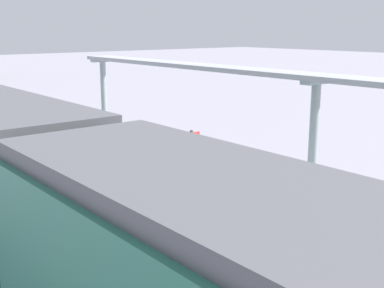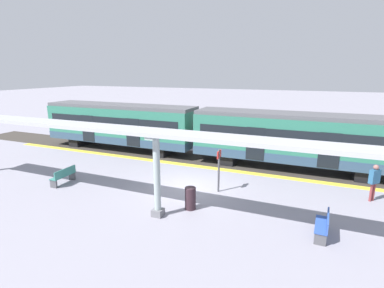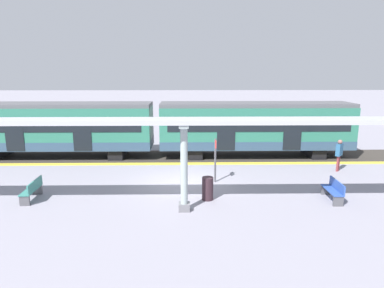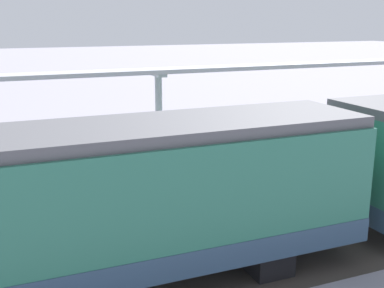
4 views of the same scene
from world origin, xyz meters
name	(u,v)px [view 4 (image 4 of 4)]	position (x,y,z in m)	size (l,w,h in m)	color
ground_plane	(194,185)	(0.00, 0.00, 0.00)	(176.00, 176.00, 0.00)	gray
tactile_edge_strip	(243,224)	(-3.54, 0.00, 0.00)	(0.52, 32.83, 0.01)	yellow
trackbed	(280,253)	(-5.40, 0.00, 0.00)	(3.20, 44.83, 0.01)	#38332D
train_far_carriage	(83,210)	(-5.39, 4.64, 1.83)	(2.65, 12.15, 3.48)	#2A6D58
canopy_pillar_second	(159,117)	(3.35, 0.11, 1.77)	(1.10, 0.44, 3.49)	slate
canopy_beam	(165,71)	(3.35, -0.16, 3.57)	(1.20, 26.54, 0.16)	#A8AAB2
bench_near_end	(313,141)	(2.08, -6.39, 0.44)	(1.52, 0.50, 0.86)	#357C72
trash_bin	(144,158)	(2.22, 1.10, 0.50)	(0.48, 0.48, 1.00)	#322027
platform_info_sign	(149,153)	(-0.14, 1.62, 1.33)	(0.56, 0.10, 2.20)	#4C4C51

